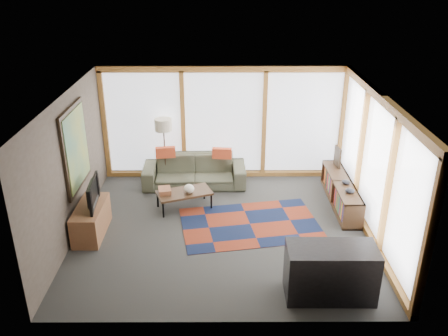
{
  "coord_description": "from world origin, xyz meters",
  "views": [
    {
      "loc": [
        -0.03,
        -7.74,
        4.73
      ],
      "look_at": [
        0.0,
        0.4,
        1.1
      ],
      "focal_mm": 38.0,
      "sensor_mm": 36.0,
      "label": 1
    }
  ],
  "objects_px": {
    "floor_lamp": "(165,151)",
    "tv_console": "(91,220)",
    "sofa": "(194,171)",
    "coffee_table": "(184,200)",
    "bookshelf": "(341,192)",
    "bar_counter": "(330,272)",
    "television": "(89,193)"
  },
  "relations": [
    {
      "from": "sofa",
      "to": "floor_lamp",
      "type": "relative_size",
      "value": 1.49
    },
    {
      "from": "bar_counter",
      "to": "tv_console",
      "type": "bearing_deg",
      "value": 156.68
    },
    {
      "from": "sofa",
      "to": "coffee_table",
      "type": "relative_size",
      "value": 2.1
    },
    {
      "from": "floor_lamp",
      "to": "bookshelf",
      "type": "xyz_separation_m",
      "value": [
        3.75,
        -1.05,
        -0.49
      ]
    },
    {
      "from": "coffee_table",
      "to": "bookshelf",
      "type": "height_order",
      "value": "bookshelf"
    },
    {
      "from": "coffee_table",
      "to": "television",
      "type": "relative_size",
      "value": 1.24
    },
    {
      "from": "tv_console",
      "to": "sofa",
      "type": "bearing_deg",
      "value": 49.1
    },
    {
      "from": "sofa",
      "to": "television",
      "type": "height_order",
      "value": "television"
    },
    {
      "from": "floor_lamp",
      "to": "tv_console",
      "type": "xyz_separation_m",
      "value": [
        -1.14,
        -2.2,
        -0.48
      ]
    },
    {
      "from": "coffee_table",
      "to": "tv_console",
      "type": "xyz_separation_m",
      "value": [
        -1.65,
        -0.99,
        0.11
      ]
    },
    {
      "from": "coffee_table",
      "to": "tv_console",
      "type": "relative_size",
      "value": 0.95
    },
    {
      "from": "tv_console",
      "to": "bar_counter",
      "type": "height_order",
      "value": "bar_counter"
    },
    {
      "from": "bookshelf",
      "to": "tv_console",
      "type": "height_order",
      "value": "tv_console"
    },
    {
      "from": "bar_counter",
      "to": "sofa",
      "type": "bearing_deg",
      "value": 120.63
    },
    {
      "from": "bookshelf",
      "to": "television",
      "type": "xyz_separation_m",
      "value": [
        -4.87,
        -1.12,
        0.56
      ]
    },
    {
      "from": "bar_counter",
      "to": "coffee_table",
      "type": "bearing_deg",
      "value": 131.25
    },
    {
      "from": "television",
      "to": "bar_counter",
      "type": "height_order",
      "value": "television"
    },
    {
      "from": "television",
      "to": "bar_counter",
      "type": "xyz_separation_m",
      "value": [
        4.03,
        -1.81,
        -0.4
      ]
    },
    {
      "from": "floor_lamp",
      "to": "coffee_table",
      "type": "bearing_deg",
      "value": -67.16
    },
    {
      "from": "tv_console",
      "to": "bar_counter",
      "type": "bearing_deg",
      "value": -23.79
    },
    {
      "from": "coffee_table",
      "to": "bar_counter",
      "type": "height_order",
      "value": "bar_counter"
    },
    {
      "from": "bookshelf",
      "to": "sofa",
      "type": "bearing_deg",
      "value": 163.18
    },
    {
      "from": "bookshelf",
      "to": "bar_counter",
      "type": "bearing_deg",
      "value": -106.07
    },
    {
      "from": "tv_console",
      "to": "bookshelf",
      "type": "bearing_deg",
      "value": 13.19
    },
    {
      "from": "bar_counter",
      "to": "bookshelf",
      "type": "bearing_deg",
      "value": 74.4
    },
    {
      "from": "television",
      "to": "bookshelf",
      "type": "bearing_deg",
      "value": -81.98
    },
    {
      "from": "tv_console",
      "to": "bar_counter",
      "type": "relative_size",
      "value": 0.86
    },
    {
      "from": "floor_lamp",
      "to": "tv_console",
      "type": "relative_size",
      "value": 1.33
    },
    {
      "from": "floor_lamp",
      "to": "sofa",
      "type": "bearing_deg",
      "value": -10.32
    },
    {
      "from": "sofa",
      "to": "bar_counter",
      "type": "height_order",
      "value": "bar_counter"
    },
    {
      "from": "coffee_table",
      "to": "bar_counter",
      "type": "relative_size",
      "value": 0.82
    },
    {
      "from": "floor_lamp",
      "to": "coffee_table",
      "type": "distance_m",
      "value": 1.43
    }
  ]
}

